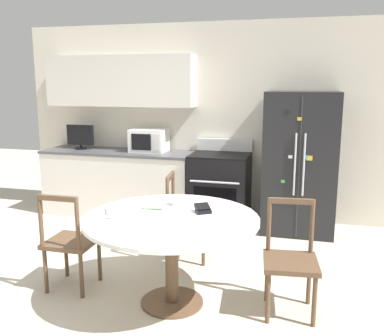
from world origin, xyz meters
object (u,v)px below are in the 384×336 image
countertop_tv (80,136)px  candle_glass (177,201)px  oven_range (220,188)px  dining_chair_right (290,261)px  refrigerator (300,163)px  microwave (149,140)px  dining_chair_left (70,242)px  dining_chair_far (186,218)px  wallet (203,209)px

countertop_tv → candle_glass: 2.75m
oven_range → dining_chair_right: (0.98, -2.04, -0.03)m
refrigerator → dining_chair_right: 2.06m
microwave → candle_glass: size_ratio=4.93×
candle_glass → microwave: bearing=116.9°
countertop_tv → dining_chair_left: countertop_tv is taller
refrigerator → oven_range: bearing=178.4°
oven_range → dining_chair_far: bearing=-95.5°
oven_range → refrigerator: bearing=-1.6°
oven_range → wallet: oven_range is taller
dining_chair_right → dining_chair_far: 1.36m
refrigerator → dining_chair_left: bearing=-132.3°
countertop_tv → candle_glass: countertop_tv is taller
candle_glass → wallet: candle_glass is taller
refrigerator → dining_chair_left: (-1.92, -2.11, -0.42)m
oven_range → wallet: size_ratio=6.31×
dining_chair_left → wallet: bearing=6.4°
microwave → dining_chair_far: bearing=-56.0°
countertop_tv → dining_chair_far: 2.36m
candle_glass → wallet: size_ratio=0.56×
dining_chair_right → dining_chair_far: size_ratio=1.00×
dining_chair_left → candle_glass: 1.02m
dining_chair_right → countertop_tv: bearing=-41.1°
dining_chair_left → dining_chair_far: size_ratio=1.00×
oven_range → wallet: 2.03m
refrigerator → microwave: 2.00m
refrigerator → microwave: (-1.99, 0.11, 0.19)m
refrigerator → wallet: refrigerator is taller
refrigerator → candle_glass: size_ratio=18.05×
countertop_tv → wallet: (2.25, -2.02, -0.30)m
dining_chair_right → oven_range: bearing=-70.7°
refrigerator → candle_glass: 2.08m
microwave → countertop_tv: bearing=-177.4°
oven_range → dining_chair_right: oven_range is taller
refrigerator → oven_range: 1.07m
dining_chair_far → dining_chair_right: bearing=45.1°
microwave → wallet: (1.24, -2.07, -0.27)m
microwave → candle_glass: 2.17m
dining_chair_right → dining_chair_left: same height
microwave → dining_chair_far: microwave is taller
microwave → candle_glass: (0.98, -1.92, -0.25)m
countertop_tv → dining_chair_left: size_ratio=0.43×
oven_range → dining_chair_right: size_ratio=1.20×
candle_glass → dining_chair_left: bearing=-162.2°
refrigerator → dining_chair_far: size_ratio=1.91×
oven_range → microwave: 1.16m
refrigerator → oven_range: refrigerator is taller
refrigerator → dining_chair_right: refrigerator is taller
countertop_tv → dining_chair_far: (1.88, -1.26, -0.65)m
microwave → countertop_tv: 1.01m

